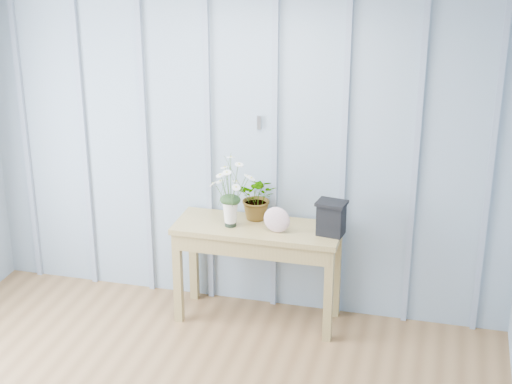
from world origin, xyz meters
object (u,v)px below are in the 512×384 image
(felt_disc_vessel, at_px, (277,220))
(carved_box, at_px, (331,218))
(daisy_vase, at_px, (230,183))
(sideboard, at_px, (258,241))

(felt_disc_vessel, height_order, carved_box, carved_box)
(daisy_vase, xyz_separation_m, felt_disc_vessel, (0.35, -0.03, -0.23))
(sideboard, distance_m, carved_box, 0.58)
(felt_disc_vessel, distance_m, carved_box, 0.38)
(daisy_vase, distance_m, carved_box, 0.75)
(sideboard, distance_m, daisy_vase, 0.48)
(felt_disc_vessel, bearing_deg, carved_box, 13.42)
(daisy_vase, bearing_deg, sideboard, 13.71)
(daisy_vase, relative_size, carved_box, 2.12)
(sideboard, height_order, carved_box, carved_box)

